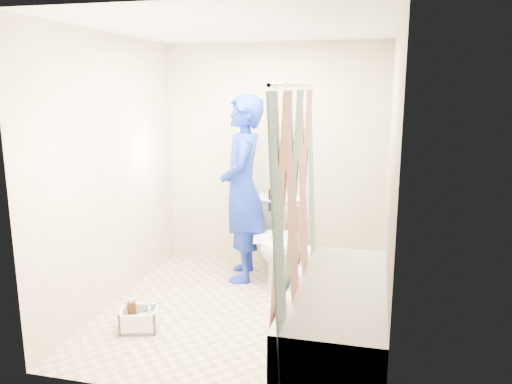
% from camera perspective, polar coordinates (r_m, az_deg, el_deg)
% --- Properties ---
extents(floor, '(2.60, 2.60, 0.00)m').
position_cam_1_polar(floor, '(4.53, -1.48, -13.42)').
color(floor, tan).
rests_on(floor, ground).
extents(ceiling, '(2.40, 2.60, 0.02)m').
position_cam_1_polar(ceiling, '(4.12, -1.67, 18.34)').
color(ceiling, white).
rests_on(ceiling, wall_back).
extents(wall_back, '(2.40, 0.02, 2.40)m').
position_cam_1_polar(wall_back, '(5.41, 2.06, 4.08)').
color(wall_back, beige).
rests_on(wall_back, ground).
extents(wall_front, '(2.40, 0.02, 2.40)m').
position_cam_1_polar(wall_front, '(2.95, -8.22, -2.72)').
color(wall_front, beige).
rests_on(wall_front, ground).
extents(wall_left, '(0.02, 2.60, 2.40)m').
position_cam_1_polar(wall_left, '(4.62, -16.10, 2.25)').
color(wall_left, beige).
rests_on(wall_left, ground).
extents(wall_right, '(0.02, 2.60, 2.40)m').
position_cam_1_polar(wall_right, '(4.02, 15.17, 0.90)').
color(wall_right, beige).
rests_on(wall_right, ground).
extents(bathtub, '(0.70, 1.75, 0.50)m').
position_cam_1_polar(bathtub, '(3.91, 9.26, -13.57)').
color(bathtub, white).
rests_on(bathtub, ground).
extents(curtain_rod, '(0.02, 1.90, 0.02)m').
position_cam_1_polar(curtain_rod, '(3.57, 4.77, 12.05)').
color(curtain_rod, silver).
rests_on(curtain_rod, wall_back).
extents(shower_curtain, '(0.06, 1.75, 1.80)m').
position_cam_1_polar(shower_curtain, '(3.68, 4.52, -2.57)').
color(shower_curtain, white).
rests_on(shower_curtain, curtain_rod).
extents(toilet, '(0.63, 0.90, 0.83)m').
position_cam_1_polar(toilet, '(5.04, 2.65, -5.67)').
color(toilet, white).
rests_on(toilet, ground).
extents(tank_lid, '(0.55, 0.33, 0.04)m').
position_cam_1_polar(tank_lid, '(4.89, 2.70, -5.34)').
color(tank_lid, white).
rests_on(tank_lid, toilet).
extents(tank_internals, '(0.20, 0.08, 0.27)m').
position_cam_1_polar(tank_internals, '(5.15, 2.09, -0.64)').
color(tank_internals, black).
rests_on(tank_internals, toilet).
extents(plumber, '(0.58, 0.76, 1.87)m').
position_cam_1_polar(plumber, '(5.00, -1.55, 0.34)').
color(plumber, '#1034A2').
rests_on(plumber, ground).
extents(cleaning_caddy, '(0.35, 0.31, 0.23)m').
position_cam_1_polar(cleaning_caddy, '(4.28, -13.03, -14.08)').
color(cleaning_caddy, white).
rests_on(cleaning_caddy, ground).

